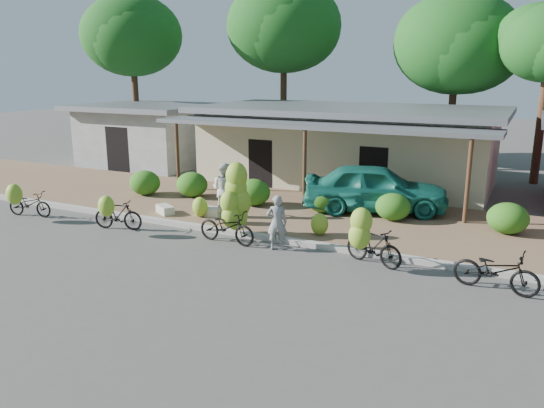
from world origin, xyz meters
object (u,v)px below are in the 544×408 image
at_px(tree_center_right, 454,42).
at_px(bike_left, 116,213).
at_px(tree_far_center, 282,24).
at_px(sack_near, 209,211).
at_px(teal_van, 375,188).
at_px(bike_right, 370,241).
at_px(vendor, 277,223).
at_px(bike_far_right, 496,270).
at_px(bystander, 224,189).
at_px(bike_far_left, 27,202).
at_px(bike_center, 232,210).
at_px(tree_back_left, 130,34).
at_px(sack_far, 165,210).

bearing_deg(tree_center_right, bike_left, -115.07).
height_order(tree_far_center, sack_near, tree_far_center).
bearing_deg(teal_van, tree_far_center, 22.38).
bearing_deg(bike_right, sack_near, 90.65).
xyz_separation_m(bike_left, vendor, (5.29, 0.59, 0.22)).
bearing_deg(teal_van, vendor, 146.13).
distance_m(bike_far_right, sack_near, 9.36).
bearing_deg(tree_far_center, bystander, -72.82).
distance_m(tree_center_right, bike_far_left, 20.35).
relative_size(tree_far_center, sack_near, 11.40).
height_order(bike_left, bike_center, bike_center).
bearing_deg(bike_far_right, bike_right, 93.15).
xyz_separation_m(tree_far_center, teal_van, (8.30, -9.91, -6.35)).
height_order(tree_back_left, bike_far_right, tree_back_left).
relative_size(sack_near, teal_van, 0.17).
bearing_deg(tree_back_left, teal_van, -22.99).
distance_m(tree_center_right, sack_far, 16.67).
xyz_separation_m(bike_right, bike_far_right, (3.01, -0.25, -0.20)).
bearing_deg(bike_center, tree_far_center, 23.77).
bearing_deg(tree_far_center, bike_far_left, -98.15).
bearing_deg(tree_back_left, bike_far_right, -30.53).
xyz_separation_m(tree_back_left, tree_far_center, (8.00, 3.00, 0.43)).
xyz_separation_m(vendor, teal_van, (1.42, 4.84, 0.17)).
height_order(tree_center_right, bike_left, tree_center_right).
xyz_separation_m(tree_back_left, sack_near, (11.47, -9.96, -6.60)).
height_order(tree_center_right, bike_far_right, tree_center_right).
xyz_separation_m(bike_right, vendor, (-2.68, 0.14, 0.09)).
distance_m(tree_back_left, tree_far_center, 8.55).
xyz_separation_m(sack_near, vendor, (3.41, -1.80, 0.51)).
bearing_deg(vendor, tree_center_right, -123.89).
bearing_deg(bike_far_right, bystander, 82.12).
bearing_deg(tree_center_right, bike_far_left, -125.05).
bearing_deg(sack_near, tree_center_right, 67.67).
relative_size(bike_far_left, teal_van, 0.36).
xyz_separation_m(bike_far_right, sack_near, (-9.10, 2.18, -0.22)).
distance_m(tree_far_center, bike_center, 16.77).
distance_m(bike_left, bike_right, 7.98).
bearing_deg(tree_far_center, bike_center, -69.88).
relative_size(tree_back_left, vendor, 5.76).
relative_size(bystander, teal_van, 0.37).
distance_m(bike_left, sack_near, 3.05).
height_order(bike_far_left, sack_far, bike_far_left).
distance_m(tree_far_center, bike_far_right, 20.82).
distance_m(sack_far, bystander, 2.21).
bearing_deg(bystander, teal_van, -145.03).
relative_size(sack_near, sack_far, 1.13).
relative_size(bike_far_left, bike_right, 1.01).
distance_m(tree_far_center, bystander, 14.70).
xyz_separation_m(tree_center_right, bike_right, (0.56, -15.39, -5.53)).
relative_size(bike_right, vendor, 1.11).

